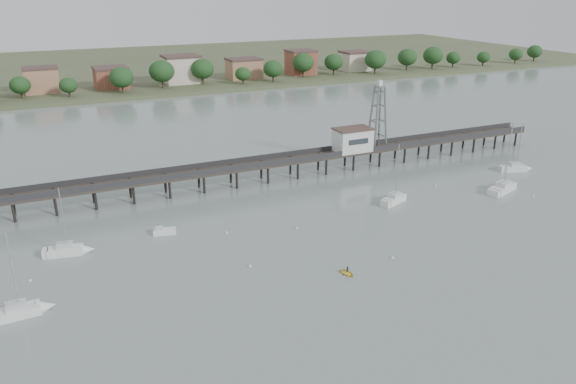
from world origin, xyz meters
name	(u,v)px	position (x,y,z in m)	size (l,w,h in m)	color
ground_plane	(428,335)	(0.00, 0.00, 0.00)	(500.00, 500.00, 0.00)	slate
pier	(249,166)	(0.00, 60.00, 3.79)	(150.00, 5.00, 5.50)	#2D2823
pier_building	(353,140)	(25.00, 60.00, 6.67)	(8.40, 5.40, 5.30)	silver
lattice_tower	(378,117)	(31.50, 60.00, 11.10)	(3.20, 3.20, 15.50)	slate
sailboat_d	(506,186)	(46.47, 34.36, 0.63)	(9.68, 5.78, 15.28)	white
sailboat_a	(27,310)	(-43.91, 25.09, 0.65)	(7.52, 2.65, 12.30)	white
sailboat_e	(519,168)	(57.97, 42.22, 0.65)	(7.21, 4.22, 11.58)	white
sailboat_b	(72,250)	(-37.08, 40.68, 0.65)	(7.21, 3.16, 11.64)	white
sailboat_c	(397,198)	(22.27, 38.20, 0.65)	(7.55, 4.79, 12.15)	white
white_tender	(164,231)	(-22.33, 42.13, 0.45)	(4.04, 2.41, 1.47)	white
yellow_dinghy	(347,274)	(-1.31, 17.09, 0.00)	(1.82, 0.53, 2.55)	yellow
dinghy_occupant	(347,274)	(-1.31, 17.09, 0.00)	(0.38, 1.04, 0.25)	black
mooring_buoys	(325,231)	(2.84, 31.63, 0.08)	(92.17, 23.91, 0.39)	beige
far_shore	(117,68)	(0.36, 239.58, 0.95)	(500.00, 170.00, 10.40)	#475133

